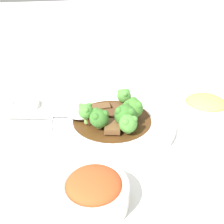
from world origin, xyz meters
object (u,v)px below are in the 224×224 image
Objects in this scene: side_bowl_kimchi at (94,191)px; broccoli_floret_4 at (125,115)px; broccoli_floret_3 at (124,96)px; sauce_dish at (25,104)px; main_plate at (112,121)px; broccoli_floret_2 at (99,118)px; broccoli_floret_1 at (133,108)px; beef_strip_3 at (113,126)px; beef_strip_2 at (96,108)px; side_bowl_appetizer at (205,108)px; broccoli_floret_5 at (128,123)px; broccoli_floret_0 at (86,111)px; serving_spoon at (72,114)px; beef_strip_1 at (103,116)px; beef_strip_0 at (122,109)px.

broccoli_floret_4 is at bearing 152.27° from side_bowl_kimchi.
sauce_dish is at bearing -108.08° from broccoli_floret_3.
broccoli_floret_2 is (0.03, -0.03, 0.03)m from main_plate.
broccoli_floret_3 is 0.28m from side_bowl_kimchi.
broccoli_floret_2 is (0.02, -0.08, -0.00)m from broccoli_floret_1.
beef_strip_3 is at bearing 48.34° from sauce_dish.
beef_strip_2 is at bearing -141.69° from main_plate.
broccoli_floret_3 is at bearing 167.28° from broccoli_floret_4.
side_bowl_appetizer reaches higher than side_bowl_kimchi.
broccoli_floret_5 reaches higher than sauce_dish.
broccoli_floret_0 is 0.65× the size of sauce_dish.
broccoli_floret_5 is 0.14m from serving_spoon.
beef_strip_1 is at bearing 15.38° from beef_strip_2.
broccoli_floret_4 is at bearing 103.20° from beef_strip_3.
broccoli_floret_4 is (0.04, 0.02, 0.04)m from main_plate.
beef_strip_2 is 0.09m from broccoli_floret_1.
broccoli_floret_1 is at bearing 119.21° from beef_strip_3.
broccoli_floret_2 is at bearing 45.79° from sauce_dish.
side_bowl_kimchi is 0.94× the size of side_bowl_appetizer.
broccoli_floret_5 is 0.19× the size of serving_spoon.
broccoli_floret_1 is 0.17m from side_bowl_appetizer.
broccoli_floret_4 reaches higher than broccoli_floret_2.
sauce_dish is at bearing -125.53° from beef_strip_1.
beef_strip_1 is 0.36× the size of serving_spoon.
beef_strip_3 is at bearing 15.66° from beef_strip_2.
beef_strip_3 is at bearing -27.23° from broccoli_floret_3.
side_bowl_kimchi is at bearing -56.03° from side_bowl_appetizer.
broccoli_floret_0 is at bearing 176.30° from side_bowl_kimchi.
beef_strip_3 is at bearing -126.31° from broccoli_floret_5.
main_plate is 7.02× the size of broccoli_floret_5.
main_plate is 5.76× the size of broccoli_floret_1.
broccoli_floret_4 is at bearing 178.76° from broccoli_floret_5.
broccoli_floret_4 is (0.00, 0.05, 0.00)m from broccoli_floret_2.
broccoli_floret_5 is at bearing -1.24° from broccoli_floret_4.
beef_strip_0 is 0.19m from side_bowl_appetizer.
beef_strip_0 is at bearing -157.91° from broccoli_floret_1.
beef_strip_2 is (-0.01, -0.06, 0.00)m from beef_strip_0.
broccoli_floret_4 is 0.20m from side_bowl_appetizer.
broccoli_floret_1 is 0.23× the size of serving_spoon.
side_bowl_kimchi is at bearing -23.13° from broccoli_floret_3.
main_plate is 4.66× the size of beef_strip_0.
broccoli_floret_0 reaches higher than broccoli_floret_3.
beef_strip_1 is at bearing 166.16° from side_bowl_kimchi.
broccoli_floret_4 is at bearing 29.68° from main_plate.
broccoli_floret_1 is (0.05, 0.07, 0.02)m from beef_strip_2.
side_bowl_kimchi is (0.15, -0.09, -0.01)m from broccoli_floret_5.
beef_strip_0 is 1.25× the size of broccoli_floret_4.
main_plate is 0.07m from broccoli_floret_5.
broccoli_floret_2 is at bearing 46.38° from broccoli_floret_0.
broccoli_floret_2 is 0.88× the size of broccoli_floret_4.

